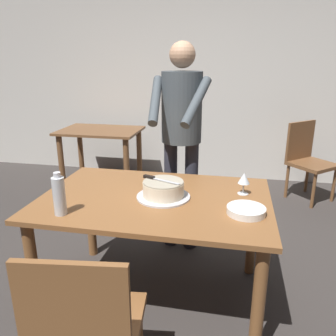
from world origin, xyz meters
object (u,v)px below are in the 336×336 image
object	(u,v)px
cake_knife	(154,178)
person_cutting_cake	(181,126)
wine_glass_near	(244,179)
chair_near_side	(87,328)
background_chair_1	(308,158)
background_table	(101,142)
main_dining_table	(155,212)
plate_stack	(246,210)
water_bottle	(59,195)
cake_on_platter	(163,190)

from	to	relation	value
cake_knife	person_cutting_cake	xyz separation A→B (m)	(0.06, 0.67, 0.21)
wine_glass_near	chair_near_side	world-z (taller)	chair_near_side
wine_glass_near	background_chair_1	xyz separation A→B (m)	(0.78, 1.92, -0.36)
background_table	wine_glass_near	bearing A→B (deg)	-46.59
main_dining_table	plate_stack	world-z (taller)	plate_stack
water_bottle	background_chair_1	distance (m)	3.04
cake_knife	water_bottle	size ratio (longest dim) A/B	1.03
cake_on_platter	plate_stack	size ratio (longest dim) A/B	1.55
plate_stack	background_table	size ratio (longest dim) A/B	0.22
person_cutting_cake	chair_near_side	xyz separation A→B (m)	(-0.15, -1.56, -0.58)
person_cutting_cake	background_table	bearing A→B (deg)	133.61
main_dining_table	background_chair_1	xyz separation A→B (m)	(1.33, 2.08, -0.15)
cake_on_platter	water_bottle	xyz separation A→B (m)	(-0.52, -0.35, 0.06)
cake_knife	chair_near_side	world-z (taller)	chair_near_side
person_cutting_cake	chair_near_side	distance (m)	1.67
cake_on_platter	cake_knife	world-z (taller)	cake_knife
cake_knife	chair_near_side	bearing A→B (deg)	-95.54
main_dining_table	cake_on_platter	world-z (taller)	cake_on_platter
water_bottle	background_table	bearing A→B (deg)	107.23
wine_glass_near	background_chair_1	bearing A→B (deg)	67.95
wine_glass_near	chair_near_side	bearing A→B (deg)	-122.35
plate_stack	chair_near_side	distance (m)	1.02
water_bottle	background_chair_1	xyz separation A→B (m)	(1.79, 2.43, -0.37)
background_chair_1	main_dining_table	bearing A→B (deg)	-122.57
main_dining_table	wine_glass_near	distance (m)	0.61
cake_knife	wine_glass_near	world-z (taller)	wine_glass_near
chair_near_side	cake_on_platter	bearing A→B (deg)	79.96
background_table	cake_knife	bearing A→B (deg)	-59.14
main_dining_table	cake_knife	size ratio (longest dim) A/B	5.63
main_dining_table	plate_stack	bearing A→B (deg)	-13.65
cake_on_platter	person_cutting_cake	xyz separation A→B (m)	(-0.00, 0.70, 0.27)
main_dining_table	chair_near_side	bearing A→B (deg)	-96.45
cake_on_platter	background_chair_1	world-z (taller)	background_chair_1
cake_on_platter	water_bottle	distance (m)	0.63
wine_glass_near	cake_on_platter	bearing A→B (deg)	-161.85
person_cutting_cake	background_table	xyz separation A→B (m)	(-1.25, 1.31, -0.50)
person_cutting_cake	chair_near_side	size ratio (longest dim) A/B	1.91
wine_glass_near	water_bottle	distance (m)	1.14
water_bottle	chair_near_side	bearing A→B (deg)	-54.45
main_dining_table	plate_stack	size ratio (longest dim) A/B	6.60
main_dining_table	background_table	size ratio (longest dim) A/B	1.45
plate_stack	wine_glass_near	world-z (taller)	wine_glass_near
water_bottle	chair_near_side	xyz separation A→B (m)	(0.37, -0.51, -0.37)
cake_knife	background_chair_1	xyz separation A→B (m)	(1.34, 2.05, -0.37)
wine_glass_near	water_bottle	world-z (taller)	water_bottle
wine_glass_near	main_dining_table	bearing A→B (deg)	-163.68
main_dining_table	wine_glass_near	size ratio (longest dim) A/B	10.08
cake_knife	cake_on_platter	bearing A→B (deg)	-22.41
plate_stack	background_table	distance (m)	2.78
chair_near_side	background_chair_1	world-z (taller)	same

